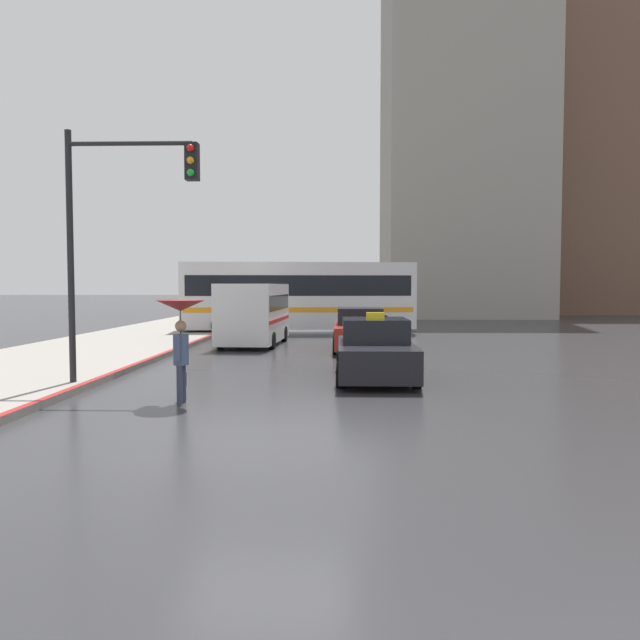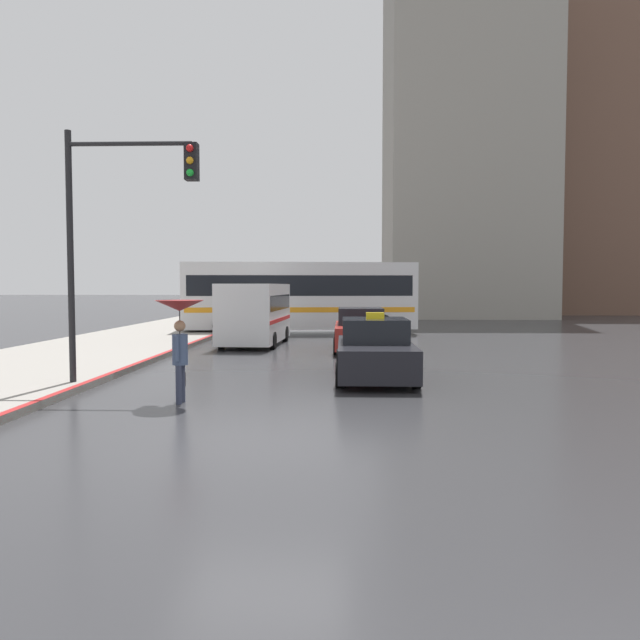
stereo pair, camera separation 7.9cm
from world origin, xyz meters
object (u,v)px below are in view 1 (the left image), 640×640
sedan_red (360,331)px  ambulance_van (254,311)px  taxi (375,351)px  traffic_light (120,212)px  city_bus (298,294)px  pedestrian_with_umbrella (181,323)px

sedan_red → ambulance_van: 4.44m
taxi → traffic_light: traffic_light is taller
ambulance_van → traffic_light: (-1.48, -10.51, 2.59)m
traffic_light → city_bus: bearing=80.3°
sedan_red → city_bus: 8.18m
ambulance_van → pedestrian_with_umbrella: ambulance_van is taller
sedan_red → city_bus: (-2.71, 7.62, 1.20)m
taxi → sedan_red: size_ratio=0.91×
sedan_red → traffic_light: traffic_light is taller
city_bus → pedestrian_with_umbrella: size_ratio=5.56×
ambulance_van → city_bus: size_ratio=0.48×
city_bus → ambulance_van: bearing=-18.7°
taxi → ambulance_van: (-4.19, 8.75, 0.64)m
sedan_red → city_bus: size_ratio=0.42×
sedan_red → ambulance_van: ambulance_van is taller
sedan_red → ambulance_van: (-4.04, 1.73, 0.63)m
city_bus → traffic_light: (-2.82, -16.40, 2.02)m
ambulance_van → city_bus: city_bus is taller
city_bus → pedestrian_with_umbrella: bearing=-9.5°
sedan_red → pedestrian_with_umbrella: (-3.82, -10.35, 0.89)m
ambulance_van → sedan_red: bearing=159.8°
taxi → ambulance_van: 9.72m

